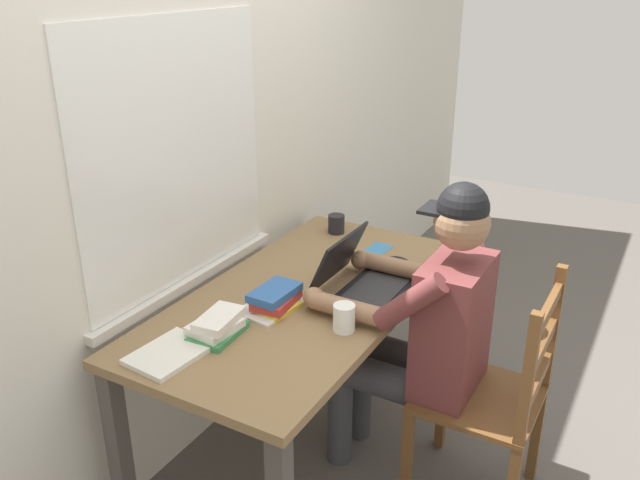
{
  "coord_description": "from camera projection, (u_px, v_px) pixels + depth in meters",
  "views": [
    {
      "loc": [
        -1.92,
        -1.15,
        1.88
      ],
      "look_at": [
        0.03,
        -0.05,
        0.94
      ],
      "focal_mm": 37.07,
      "sensor_mm": 36.0,
      "label": 1
    }
  ],
  "objects": [
    {
      "name": "ground_plane",
      "position": [
        307.0,
        445.0,
        2.8
      ],
      "size": [
        8.0,
        8.0,
        0.0
      ],
      "primitive_type": "plane",
      "color": "#56514C"
    },
    {
      "name": "paper_pile_back_corner",
      "position": [
        169.0,
        354.0,
        2.11
      ],
      "size": [
        0.26,
        0.21,
        0.02
      ],
      "primitive_type": "cube",
      "rotation": [
        0.0,
        0.0,
        -0.09
      ],
      "color": "silver",
      "rests_on": "desk"
    },
    {
      "name": "paper_pile_near_laptop",
      "position": [
        213.0,
        330.0,
        2.25
      ],
      "size": [
        0.23,
        0.19,
        0.01
      ],
      "primitive_type": "cube",
      "rotation": [
        0.0,
        0.0,
        0.17
      ],
      "color": "silver",
      "rests_on": "desk"
    },
    {
      "name": "computer_mouse",
      "position": [
        398.0,
        261.0,
        2.74
      ],
      "size": [
        0.06,
        0.1,
        0.03
      ],
      "primitive_type": "ellipsoid",
      "color": "black",
      "rests_on": "desk"
    },
    {
      "name": "coffee_mug_dark",
      "position": [
        337.0,
        224.0,
        3.07
      ],
      "size": [
        0.11,
        0.08,
        0.09
      ],
      "color": "black",
      "rests_on": "desk"
    },
    {
      "name": "seated_person",
      "position": [
        425.0,
        324.0,
        2.4
      ],
      "size": [
        0.5,
        0.6,
        1.23
      ],
      "color": "brown",
      "rests_on": "ground"
    },
    {
      "name": "landscape_photo_print",
      "position": [
        378.0,
        249.0,
        2.9
      ],
      "size": [
        0.14,
        0.1,
        0.0
      ],
      "primitive_type": "cube",
      "rotation": [
        0.0,
        0.0,
        -0.08
      ],
      "color": "teal",
      "rests_on": "desk"
    },
    {
      "name": "wooden_chair",
      "position": [
        495.0,
        398.0,
        2.36
      ],
      "size": [
        0.42,
        0.42,
        0.92
      ],
      "color": "brown",
      "rests_on": "ground"
    },
    {
      "name": "book_stack_side",
      "position": [
        276.0,
        299.0,
        2.38
      ],
      "size": [
        0.2,
        0.15,
        0.08
      ],
      "color": "gold",
      "rests_on": "desk"
    },
    {
      "name": "back_wall",
      "position": [
        200.0,
        131.0,
        2.5
      ],
      "size": [
        6.0,
        0.08,
        2.6
      ],
      "color": "silver",
      "rests_on": "ground"
    },
    {
      "name": "desk",
      "position": [
        305.0,
        314.0,
        2.55
      ],
      "size": [
        1.5,
        0.75,
        0.72
      ],
      "color": "olive",
      "rests_on": "ground"
    },
    {
      "name": "paper_pile_side",
      "position": [
        271.0,
        307.0,
        2.41
      ],
      "size": [
        0.26,
        0.19,
        0.01
      ],
      "primitive_type": "cube",
      "rotation": [
        0.0,
        0.0,
        -0.11
      ],
      "color": "silver",
      "rests_on": "desk"
    },
    {
      "name": "laptop",
      "position": [
        360.0,
        278.0,
        2.52
      ],
      "size": [
        0.33,
        0.32,
        0.22
      ],
      "color": "black",
      "rests_on": "desk"
    },
    {
      "name": "book_stack_main",
      "position": [
        217.0,
        326.0,
        2.21
      ],
      "size": [
        0.21,
        0.15,
        0.08
      ],
      "color": "#38844C",
      "rests_on": "desk"
    },
    {
      "name": "coffee_mug_white",
      "position": [
        344.0,
        317.0,
        2.25
      ],
      "size": [
        0.11,
        0.08,
        0.1
      ],
      "color": "white",
      "rests_on": "desk"
    }
  ]
}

